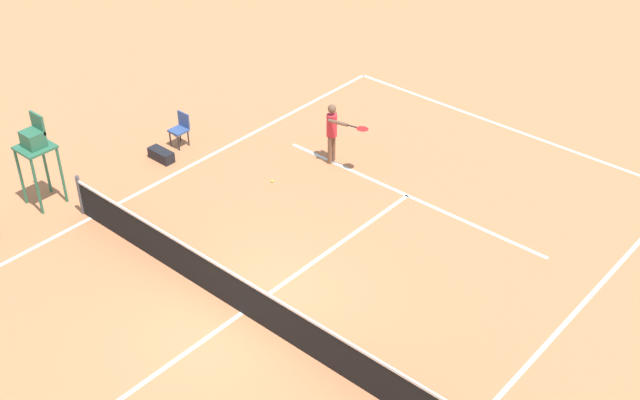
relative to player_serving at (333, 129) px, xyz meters
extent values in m
plane|color=#D37A4C|center=(-2.48, 5.85, -1.02)|extent=(60.00, 60.00, 0.00)
cube|color=white|center=(-2.48, -4.77, -1.01)|extent=(10.46, 0.10, 0.01)
cube|color=white|center=(2.75, 5.85, -1.01)|extent=(0.10, 21.22, 0.01)
cube|color=white|center=(-2.48, 0.01, -1.01)|extent=(7.84, 0.10, 0.01)
cube|color=white|center=(-2.48, 5.85, -1.01)|extent=(0.10, 11.67, 0.01)
cylinder|color=#4C4C51|center=(3.05, 5.85, -0.48)|extent=(0.10, 0.10, 1.07)
cube|color=black|center=(-2.48, 5.85, -0.56)|extent=(11.06, 0.03, 0.91)
cube|color=white|center=(-2.48, 5.85, -0.09)|extent=(11.06, 0.04, 0.06)
cylinder|color=brown|center=(0.07, -0.09, -0.62)|extent=(0.12, 0.12, 0.79)
cylinder|color=brown|center=(0.03, 0.10, -0.62)|extent=(0.12, 0.12, 0.79)
cylinder|color=red|center=(0.05, 0.00, 0.09)|extent=(0.28, 0.28, 0.62)
sphere|color=brown|center=(0.05, 0.00, 0.58)|extent=(0.22, 0.22, 0.22)
cylinder|color=brown|center=(0.09, -0.18, 0.12)|extent=(0.09, 0.09, 0.55)
cylinder|color=brown|center=(-0.26, 0.12, 0.33)|extent=(0.56, 0.21, 0.09)
cylinder|color=black|center=(-0.65, 0.03, 0.33)|extent=(0.26, 0.09, 0.04)
ellipsoid|color=red|center=(-0.94, -0.04, 0.33)|extent=(0.37, 0.35, 0.04)
sphere|color=#CCE033|center=(0.54, 1.80, -0.98)|extent=(0.07, 0.07, 0.07)
cylinder|color=#2D6B4C|center=(3.80, 6.51, -0.24)|extent=(0.07, 0.07, 1.55)
cylinder|color=#2D6B4C|center=(4.50, 6.51, -0.24)|extent=(0.07, 0.07, 1.55)
cylinder|color=#2D6B4C|center=(3.80, 5.81, -0.24)|extent=(0.07, 0.07, 1.55)
cylinder|color=#2D6B4C|center=(4.50, 5.81, -0.24)|extent=(0.07, 0.07, 1.55)
cube|color=#2D6B4C|center=(4.15, 6.16, 0.56)|extent=(0.80, 0.80, 0.06)
cube|color=#2D6B4C|center=(4.15, 6.16, 0.79)|extent=(0.50, 0.44, 0.40)
cube|color=#2D6B4C|center=(4.15, 5.96, 1.14)|extent=(0.50, 0.06, 0.50)
cylinder|color=#262626|center=(3.60, 2.30, -0.79)|extent=(0.04, 0.04, 0.45)
cylinder|color=#262626|center=(3.96, 2.30, -0.79)|extent=(0.04, 0.04, 0.45)
cylinder|color=#262626|center=(3.60, 1.95, -0.79)|extent=(0.04, 0.04, 0.45)
cylinder|color=#262626|center=(3.96, 1.95, -0.79)|extent=(0.04, 0.04, 0.45)
cube|color=#38518C|center=(3.78, 2.13, -0.54)|extent=(0.44, 0.44, 0.06)
cube|color=#38518C|center=(3.78, 1.91, -0.29)|extent=(0.44, 0.04, 0.44)
cube|color=black|center=(3.58, 2.95, -0.87)|extent=(0.76, 0.32, 0.30)
camera|label=1|loc=(-12.07, 14.41, 10.42)|focal=45.84mm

